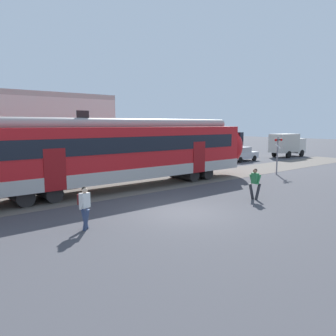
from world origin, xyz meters
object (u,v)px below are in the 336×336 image
object	(u,v)px
pedestrian_green	(255,182)
parked_car_red	(211,157)
pedestrian_white	(84,204)
parked_car_silver	(241,154)
crossing_signal	(278,149)
box_truck	(287,144)

from	to	relation	value
pedestrian_green	parked_car_red	bearing A→B (deg)	52.12
pedestrian_white	parked_car_silver	bearing A→B (deg)	25.21
pedestrian_green	pedestrian_white	bearing A→B (deg)	173.70
pedestrian_white	pedestrian_green	world-z (taller)	same
pedestrian_white	crossing_signal	size ratio (longest dim) A/B	0.56
parked_car_silver	crossing_signal	bearing A→B (deg)	-124.64
parked_car_silver	box_truck	xyz separation A→B (m)	(8.16, -0.54, 0.79)
box_truck	parked_car_silver	bearing A→B (deg)	176.24
box_truck	crossing_signal	size ratio (longest dim) A/B	1.75
box_truck	crossing_signal	bearing A→B (deg)	-151.94
pedestrian_green	parked_car_red	xyz separation A→B (m)	(9.29, 11.95, -0.18)
pedestrian_white	pedestrian_green	bearing A→B (deg)	-6.30
pedestrian_green	parked_car_red	world-z (taller)	pedestrian_green
box_truck	parked_car_red	bearing A→B (deg)	177.63
pedestrian_green	box_truck	distance (m)	24.98
pedestrian_green	crossing_signal	world-z (taller)	crossing_signal
pedestrian_white	box_truck	world-z (taller)	box_truck
pedestrian_white	pedestrian_green	distance (m)	9.23
parked_car_red	crossing_signal	distance (m)	7.85
pedestrian_white	crossing_signal	bearing A→B (deg)	10.15
parked_car_silver	pedestrian_green	bearing A→B (deg)	-139.62
box_truck	crossing_signal	xyz separation A→B (m)	(-13.50, -7.20, 0.44)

